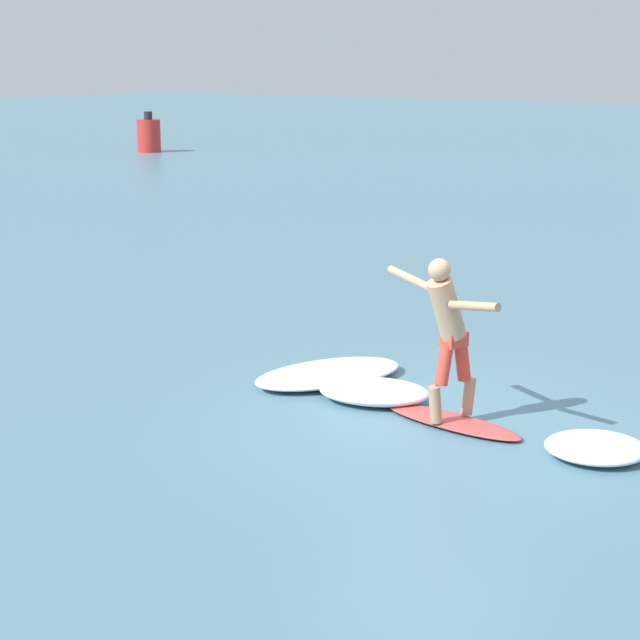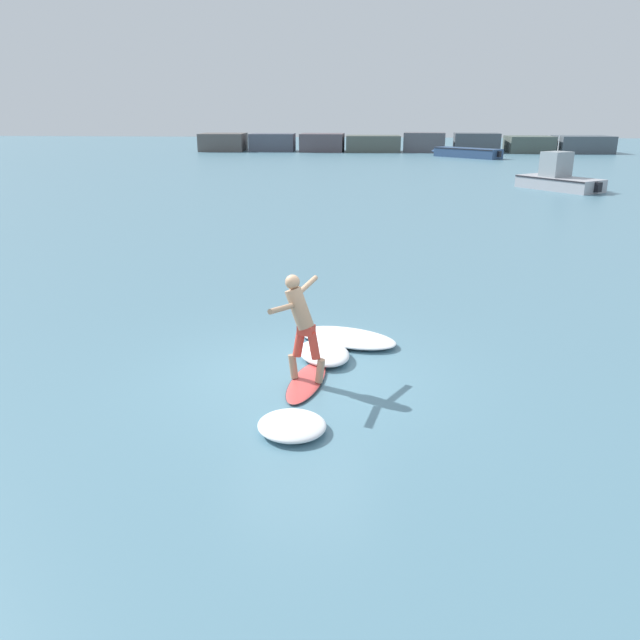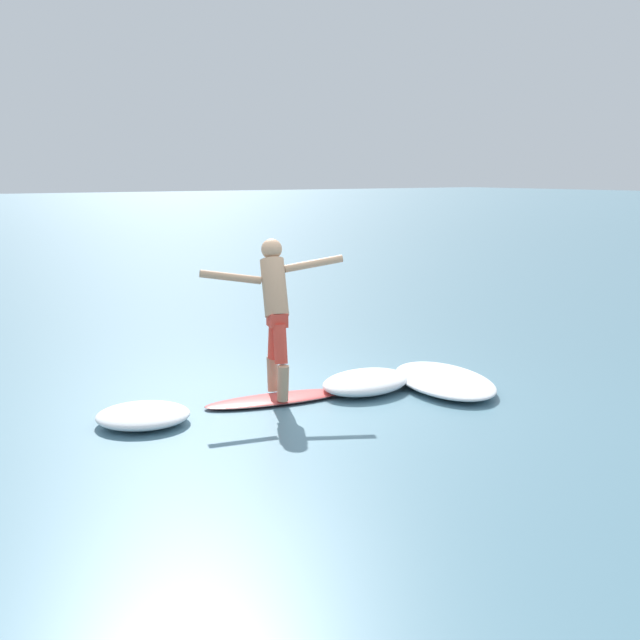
% 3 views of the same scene
% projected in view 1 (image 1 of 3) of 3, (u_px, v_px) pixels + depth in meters
% --- Properties ---
extents(ground_plane, '(200.00, 200.00, 0.00)m').
position_uv_depth(ground_plane, '(423.00, 422.00, 11.94)').
color(ground_plane, slate).
extents(surfboard, '(0.78, 1.99, 0.20)m').
position_uv_depth(surfboard, '(449.00, 421.00, 11.88)').
color(surfboard, '#D74A47').
rests_on(surfboard, ground).
extents(surfer, '(0.86, 1.66, 1.83)m').
position_uv_depth(surfer, '(447.00, 324.00, 11.54)').
color(surfer, tan).
rests_on(surfer, surfboard).
extents(channel_marker_buoy, '(1.06, 1.06, 1.81)m').
position_uv_depth(channel_marker_buoy, '(149.00, 135.00, 48.37)').
color(channel_marker_buoy, red).
rests_on(channel_marker_buoy, ground).
extents(wave_foam_at_tail, '(2.32, 1.75, 0.18)m').
position_uv_depth(wave_foam_at_tail, '(329.00, 373.00, 13.49)').
color(wave_foam_at_tail, white).
rests_on(wave_foam_at_tail, ground).
extents(wave_foam_at_nose, '(1.32, 1.56, 0.24)m').
position_uv_depth(wave_foam_at_nose, '(374.00, 392.00, 12.65)').
color(wave_foam_at_nose, white).
rests_on(wave_foam_at_nose, ground).
extents(wave_foam_beside, '(1.42, 1.43, 0.19)m').
position_uv_depth(wave_foam_beside, '(596.00, 447.00, 10.87)').
color(wave_foam_beside, white).
rests_on(wave_foam_beside, ground).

